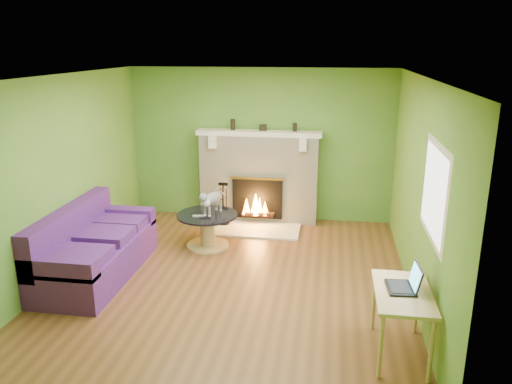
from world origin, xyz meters
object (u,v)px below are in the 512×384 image
Objects in this scene: coffee_table at (207,228)px; cat at (213,201)px; sofa at (92,250)px; desk at (402,299)px.

coffee_table is 0.42m from cat.
cat is at bearing 42.49° from sofa.
desk is at bearing -43.26° from coffee_table.
sofa is 2.25× the size of coffee_table.
desk is (3.81, -1.21, 0.24)m from sofa.
desk reaches higher than coffee_table.
cat is (1.34, 1.23, 0.35)m from sofa.
desk is at bearing -17.68° from sofa.
coffee_table is at bearing -128.50° from cat.
sofa is 2.23× the size of desk.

